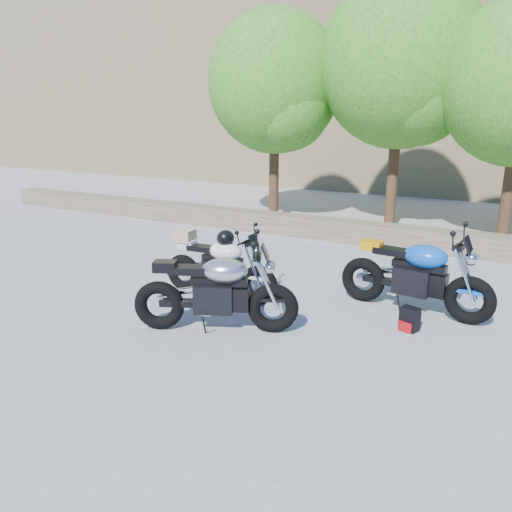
% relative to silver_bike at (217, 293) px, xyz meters
% --- Properties ---
extents(ground, '(90.00, 90.00, 0.00)m').
position_rel_silver_bike_xyz_m(ground, '(-0.28, 0.33, -0.57)').
color(ground, gray).
rests_on(ground, ground).
extents(stone_wall, '(22.00, 0.55, 0.50)m').
position_rel_silver_bike_xyz_m(stone_wall, '(-0.28, 5.83, -0.32)').
color(stone_wall, brown).
rests_on(stone_wall, ground).
extents(tree_decid_left, '(3.67, 3.67, 5.62)m').
position_rel_silver_bike_xyz_m(tree_decid_left, '(-2.68, 7.46, 3.07)').
color(tree_decid_left, '#382314').
rests_on(tree_decid_left, ground).
extents(tree_decid_mid, '(4.08, 4.08, 6.24)m').
position_rel_silver_bike_xyz_m(tree_decid_mid, '(0.62, 7.86, 3.47)').
color(tree_decid_mid, '#382314').
rests_on(tree_decid_mid, ground).
extents(silver_bike, '(2.19, 1.14, 1.17)m').
position_rel_silver_bike_xyz_m(silver_bike, '(0.00, 0.00, 0.00)').
color(silver_bike, black).
rests_on(silver_bike, ground).
extents(white_bike, '(2.10, 0.67, 1.16)m').
position_rel_silver_bike_xyz_m(white_bike, '(-0.68, 1.16, 0.00)').
color(white_bike, black).
rests_on(white_bike, ground).
extents(blue_bike, '(2.38, 0.75, 1.19)m').
position_rel_silver_bike_xyz_m(blue_bike, '(2.31, 2.00, 0.01)').
color(blue_bike, black).
rests_on(blue_bike, ground).
extents(backpack, '(0.29, 0.27, 0.34)m').
position_rel_silver_bike_xyz_m(backpack, '(2.40, 1.27, -0.40)').
color(backpack, black).
rests_on(backpack, ground).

